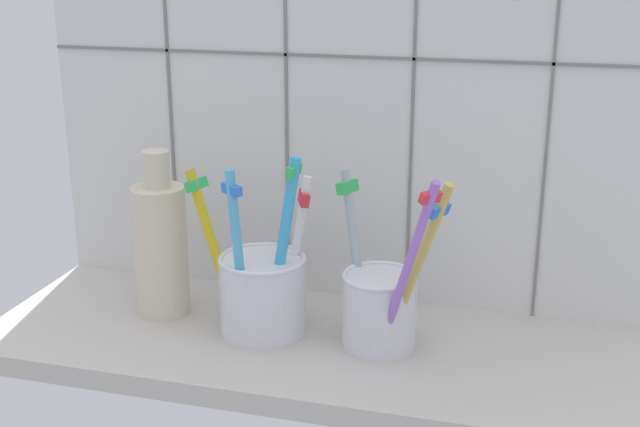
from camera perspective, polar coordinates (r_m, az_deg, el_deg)
counter_slab at (r=79.53cm, az=-0.11°, el=-9.28°), size 64.00×22.00×2.00cm
tile_wall_back at (r=83.69cm, az=2.12°, el=7.68°), size 64.00×2.20×45.00cm
toothbrush_cup_left at (r=79.23cm, az=-3.96°, el=-5.09°), size 11.82×8.62×17.61cm
toothbrush_cup_right at (r=76.39cm, az=4.18°, el=-6.15°), size 11.50×10.61×17.95cm
ceramic_vase at (r=83.53cm, az=-10.85°, el=-2.19°), size 5.23×5.23×16.72cm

